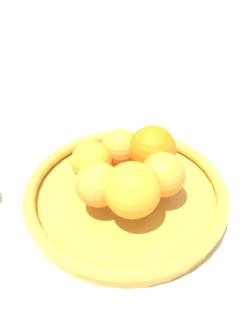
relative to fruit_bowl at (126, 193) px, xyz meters
The scene contains 3 objects.
ground_plane 0.02m from the fruit_bowl, ahead, with size 4.00×4.00×0.00m, color beige.
fruit_bowl is the anchor object (origin of this frame).
orange_pile 0.05m from the fruit_bowl, 161.25° to the left, with size 0.17×0.18×0.08m.
Camera 1 is at (0.06, 0.37, 0.39)m, focal length 35.00 mm.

